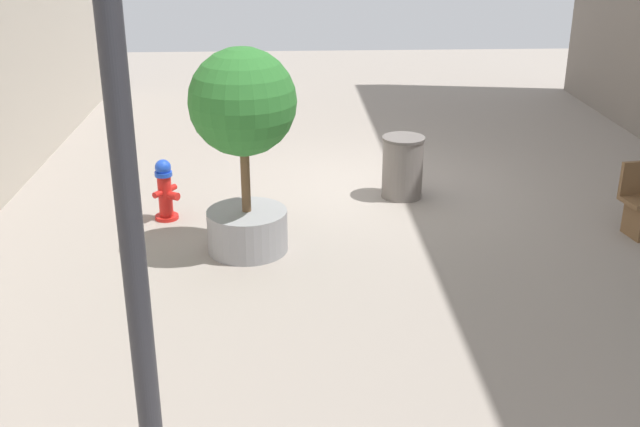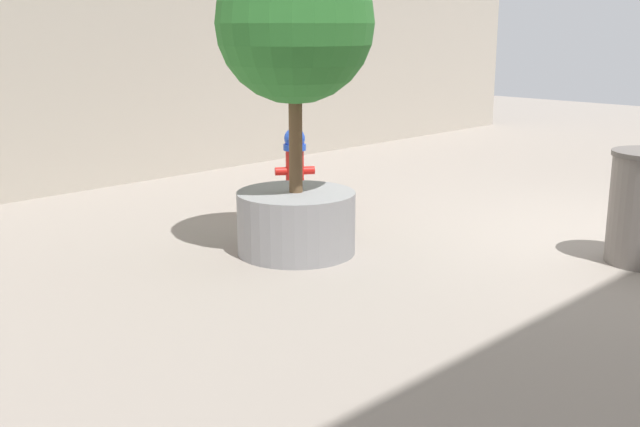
{
  "view_description": "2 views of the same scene",
  "coord_description": "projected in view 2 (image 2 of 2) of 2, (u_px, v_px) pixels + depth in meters",
  "views": [
    {
      "loc": [
        1.26,
        10.72,
        3.93
      ],
      "look_at": [
        0.85,
        2.43,
        0.57
      ],
      "focal_mm": 42.58,
      "sensor_mm": 36.0,
      "label": 1
    },
    {
      "loc": [
        -2.73,
        6.37,
        1.84
      ],
      "look_at": [
        1.01,
        2.62,
        0.54
      ],
      "focal_mm": 42.85,
      "sensor_mm": 36.0,
      "label": 2
    }
  ],
  "objects": [
    {
      "name": "ground_plane",
      "position": [
        612.0,
        242.0,
        6.69
      ],
      "size": [
        23.4,
        23.4,
        0.0
      ],
      "primitive_type": "plane",
      "color": "gray"
    },
    {
      "name": "fire_hydrant",
      "position": [
        295.0,
        169.0,
        7.78
      ],
      "size": [
        0.37,
        0.38,
        0.84
      ],
      "color": "red",
      "rests_on": "ground_plane"
    },
    {
      "name": "planter_tree",
      "position": [
        295.0,
        66.0,
        6.01
      ],
      "size": [
        1.25,
        1.25,
        2.49
      ],
      "color": "gray",
      "rests_on": "ground_plane"
    }
  ]
}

